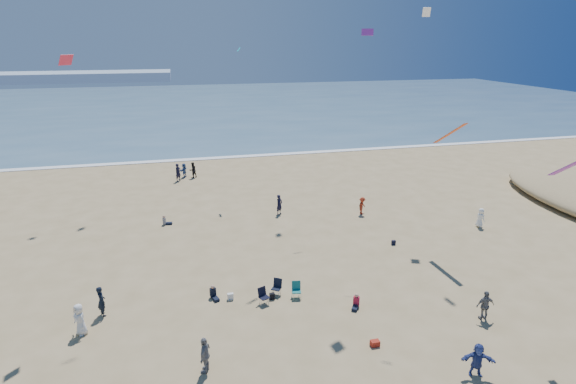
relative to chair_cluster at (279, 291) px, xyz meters
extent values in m
cube|color=#476B84|center=(-2.06, 84.49, -0.47)|extent=(220.00, 100.00, 0.06)
cube|color=white|center=(-2.06, 34.49, -0.46)|extent=(220.00, 1.20, 0.08)
cube|color=#7A8EA8|center=(-62.06, 159.49, 1.10)|extent=(110.00, 20.00, 3.20)
imported|color=#385B9C|center=(-4.93, 26.91, 0.29)|extent=(1.14, 1.50, 1.58)
imported|color=white|center=(18.47, 6.71, 0.31)|extent=(0.65, 0.87, 1.62)
imported|color=gray|center=(-4.67, -5.20, 0.41)|extent=(0.82, 1.16, 1.83)
imported|color=black|center=(-9.99, 0.71, 0.40)|extent=(0.68, 0.78, 1.80)
imported|color=black|center=(-5.58, 25.55, 0.47)|extent=(0.83, 0.83, 1.94)
imported|color=#A02C16|center=(10.12, 11.70, 0.28)|extent=(1.13, 1.11, 1.56)
imported|color=#32428A|center=(7.45, -8.38, 0.33)|extent=(1.61, 0.98, 1.65)
imported|color=black|center=(-3.99, 26.49, 0.38)|extent=(1.07, 1.02, 1.75)
imported|color=slate|center=(10.57, -4.67, 0.38)|extent=(1.06, 0.51, 1.75)
imported|color=white|center=(-10.84, -0.82, 0.38)|extent=(0.97, 1.02, 1.76)
imported|color=black|center=(2.99, 13.35, 0.40)|extent=(0.78, 0.74, 1.80)
cube|color=white|center=(-2.84, 0.62, -0.30)|extent=(0.35, 0.20, 0.40)
cube|color=black|center=(-0.41, 0.08, -0.31)|extent=(0.30, 0.22, 0.38)
cube|color=#A82618|center=(3.77, -5.38, -0.35)|extent=(0.45, 0.30, 0.30)
cube|color=black|center=(10.03, 5.25, -0.33)|extent=(0.28, 0.18, 0.34)
cube|color=purple|center=(7.55, 6.57, 14.67)|extent=(0.82, 0.51, 0.44)
cube|color=white|center=(13.96, 10.47, 16.17)|extent=(0.67, 0.53, 0.67)
cube|color=red|center=(-10.45, 3.31, 13.21)|extent=(0.75, 0.78, 0.54)
cube|color=#0ADDEE|center=(0.89, 20.95, 13.30)|extent=(0.30, 0.69, 0.36)
cube|color=#DB4617|center=(13.28, 4.56, 7.99)|extent=(0.35, 2.64, 1.87)
camera|label=1|loc=(-4.98, -22.80, 14.25)|focal=28.00mm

